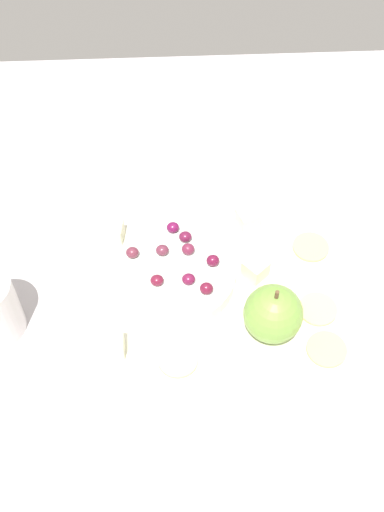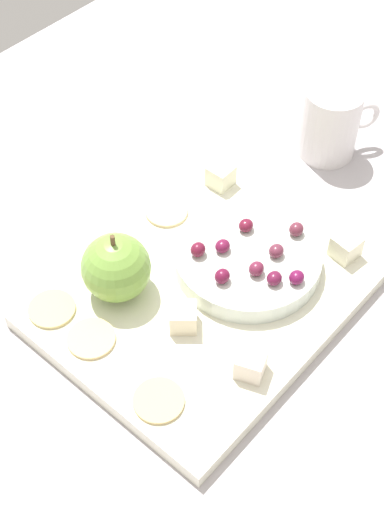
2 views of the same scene
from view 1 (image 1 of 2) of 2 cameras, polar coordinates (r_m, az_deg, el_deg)
The scene contains 22 objects.
table at distance 88.85cm, azimuth -1.70°, elevation -4.71°, with size 136.07×105.03×4.64cm, color #B1ABB0.
platter at distance 86.73cm, azimuth 1.37°, elevation -2.93°, with size 35.21×27.10×1.84cm, color silver.
serving_dish at distance 85.60cm, azimuth -1.95°, elevation -1.60°, with size 16.22×16.22×2.33cm, color silver.
apple_whole at distance 79.80cm, azimuth 6.86°, elevation -5.09°, with size 7.39×7.39×7.39cm, color #76A541.
apple_stem at distance 76.19cm, azimuth 7.17°, elevation -3.42°, with size 0.50×0.50×1.20cm, color brown.
cheese_cube_0 at distance 91.29cm, azimuth 4.67°, elevation 3.27°, with size 2.76×2.76×2.76cm, color #F2E1CD.
cheese_cube_1 at distance 86.10cm, azimuth 5.33°, elevation -1.17°, with size 2.76×2.76×2.76cm, color #F1E2BE.
cheese_cube_2 at distance 80.33cm, azimuth -7.32°, elevation -7.85°, with size 2.76×2.76×2.76cm, color #EEEAC6.
cheese_cube_3 at distance 90.21cm, azimuth -7.27°, elevation 2.09°, with size 2.76×2.76×2.76cm, color #EEE8C8.
cracker_0 at distance 90.79cm, azimuth 10.17°, elevation 0.77°, with size 5.03×5.03×0.40cm, color #D6B97A.
cracker_1 at distance 80.16cm, azimuth -1.54°, elevation -9.12°, with size 5.03×5.03×0.40cm, color beige.
cracker_2 at distance 85.17cm, azimuth 10.75°, elevation -4.64°, with size 5.03×5.03×0.40cm, color #E4C485.
cracker_3 at distance 82.40cm, azimuth 11.49°, elevation -8.08°, with size 5.03×5.03×0.40cm, color #D1BE7C.
grape_0 at distance 86.90cm, azimuth -0.87°, elevation 1.70°, with size 1.73×1.56×1.41cm, color maroon.
grape_1 at distance 85.53cm, azimuth -0.64°, elevation 0.61°, with size 1.73×1.56×1.57cm, color maroon.
grape_2 at distance 84.41cm, azimuth 1.56°, elevation -0.41°, with size 1.73×1.56×1.61cm, color maroon.
grape_3 at distance 87.93cm, azimuth -1.99°, elevation 2.53°, with size 1.73×1.56×1.43cm, color maroon.
grape_4 at distance 85.62cm, azimuth -2.93°, elevation 0.51°, with size 1.73×1.56×1.43cm, color brown.
grape_5 at distance 82.97cm, azimuth -3.41°, elevation -2.05°, with size 1.73×1.56×1.40cm, color maroon.
grape_6 at distance 81.91cm, azimuth 0.98°, elevation -2.88°, with size 1.73×1.56×1.61cm, color maroon.
grape_7 at distance 85.64cm, azimuth -5.57°, elevation 0.30°, with size 1.73×1.56×1.50cm, color brown.
grape_8 at distance 82.60cm, azimuth -0.59°, elevation -2.29°, with size 1.73×1.56×1.40cm, color maroon.
Camera 1 is at (-0.43, 46.64, 77.95)cm, focal length 45.35 mm.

